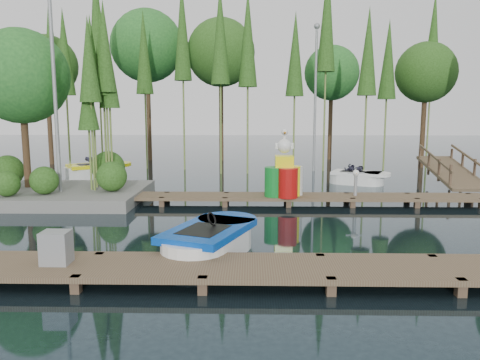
{
  "coord_description": "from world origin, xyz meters",
  "views": [
    {
      "loc": [
        0.8,
        -12.61,
        3.07
      ],
      "look_at": [
        0.5,
        0.5,
        1.1
      ],
      "focal_mm": 35.0,
      "sensor_mm": 36.0,
      "label": 1
    }
  ],
  "objects_px": {
    "utility_cabinet": "(56,248)",
    "drum_cluster": "(285,177)",
    "yellow_barrel": "(291,181)",
    "island": "(42,107)",
    "boat_blue": "(210,242)",
    "boat_yellow_far": "(96,171)"
  },
  "relations": [
    {
      "from": "utility_cabinet",
      "to": "drum_cluster",
      "type": "relative_size",
      "value": 0.28
    },
    {
      "from": "utility_cabinet",
      "to": "yellow_barrel",
      "type": "bearing_deg",
      "value": 55.37
    },
    {
      "from": "island",
      "to": "drum_cluster",
      "type": "bearing_deg",
      "value": -6.59
    },
    {
      "from": "island",
      "to": "utility_cabinet",
      "type": "height_order",
      "value": "island"
    },
    {
      "from": "boat_blue",
      "to": "yellow_barrel",
      "type": "height_order",
      "value": "yellow_barrel"
    },
    {
      "from": "boat_yellow_far",
      "to": "drum_cluster",
      "type": "height_order",
      "value": "drum_cluster"
    },
    {
      "from": "boat_yellow_far",
      "to": "drum_cluster",
      "type": "xyz_separation_m",
      "value": [
        8.16,
        -6.07,
        0.62
      ]
    },
    {
      "from": "drum_cluster",
      "to": "utility_cabinet",
      "type": "bearing_deg",
      "value": -124.1
    },
    {
      "from": "boat_blue",
      "to": "utility_cabinet",
      "type": "height_order",
      "value": "boat_blue"
    },
    {
      "from": "boat_yellow_far",
      "to": "utility_cabinet",
      "type": "xyz_separation_m",
      "value": [
        3.53,
        -12.91,
        0.28
      ]
    },
    {
      "from": "boat_blue",
      "to": "yellow_barrel",
      "type": "xyz_separation_m",
      "value": [
        2.18,
        5.49,
        0.49
      ]
    },
    {
      "from": "yellow_barrel",
      "to": "boat_blue",
      "type": "bearing_deg",
      "value": -111.63
    },
    {
      "from": "yellow_barrel",
      "to": "drum_cluster",
      "type": "relative_size",
      "value": 0.44
    },
    {
      "from": "island",
      "to": "yellow_barrel",
      "type": "height_order",
      "value": "island"
    },
    {
      "from": "utility_cabinet",
      "to": "boat_yellow_far",
      "type": "bearing_deg",
      "value": 105.29
    },
    {
      "from": "boat_yellow_far",
      "to": "utility_cabinet",
      "type": "height_order",
      "value": "boat_yellow_far"
    },
    {
      "from": "island",
      "to": "yellow_barrel",
      "type": "xyz_separation_m",
      "value": [
        8.41,
        -0.79,
        -2.4
      ]
    },
    {
      "from": "island",
      "to": "boat_blue",
      "type": "distance_m",
      "value": 9.31
    },
    {
      "from": "boat_yellow_far",
      "to": "drum_cluster",
      "type": "distance_m",
      "value": 10.19
    },
    {
      "from": "island",
      "to": "boat_yellow_far",
      "type": "height_order",
      "value": "island"
    },
    {
      "from": "island",
      "to": "boat_blue",
      "type": "bearing_deg",
      "value": -45.19
    },
    {
      "from": "boat_blue",
      "to": "utility_cabinet",
      "type": "relative_size",
      "value": 5.39
    }
  ]
}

